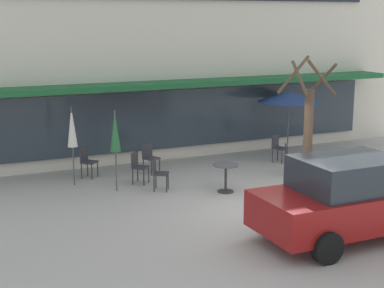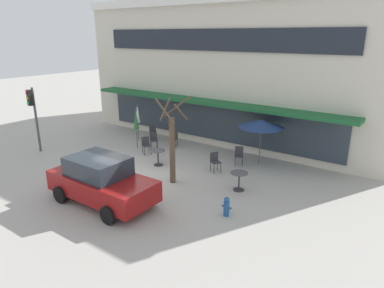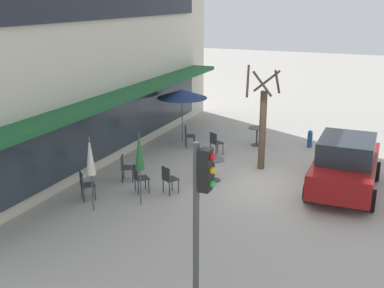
{
  "view_description": "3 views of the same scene",
  "coord_description": "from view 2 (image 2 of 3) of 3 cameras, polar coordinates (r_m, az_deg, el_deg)",
  "views": [
    {
      "loc": [
        -7.39,
        -11.54,
        4.56
      ],
      "look_at": [
        -0.63,
        3.31,
        1.07
      ],
      "focal_mm": 55.0,
      "sensor_mm": 36.0,
      "label": 1
    },
    {
      "loc": [
        9.88,
        -9.6,
        5.95
      ],
      "look_at": [
        0.72,
        3.24,
        0.9
      ],
      "focal_mm": 32.0,
      "sensor_mm": 36.0,
      "label": 2
    },
    {
      "loc": [
        -14.34,
        -3.34,
        5.87
      ],
      "look_at": [
        0.08,
        2.82,
        1.06
      ],
      "focal_mm": 45.0,
      "sensor_mm": 36.0,
      "label": 3
    }
  ],
  "objects": [
    {
      "name": "cafe_chair_2",
      "position": [
        18.7,
        -6.41,
        0.79
      ],
      "size": [
        0.57,
        0.57,
        0.89
      ],
      "color": "#333338",
      "rests_on": "ground"
    },
    {
      "name": "cafe_chair_0",
      "position": [
        20.3,
        -6.56,
        2.15
      ],
      "size": [
        0.57,
        0.57,
        0.89
      ],
      "color": "#333338",
      "rests_on": "ground"
    },
    {
      "name": "ground_plane",
      "position": [
        15.01,
        -9.52,
        -5.85
      ],
      "size": [
        80.0,
        80.0,
        0.0
      ],
      "primitive_type": "plane",
      "color": "#ADA8A0"
    },
    {
      "name": "patio_umbrella_green_folded",
      "position": [
        16.17,
        11.46,
        3.35
      ],
      "size": [
        2.1,
        2.1,
        2.2
      ],
      "color": "#4C4C51",
      "rests_on": "ground"
    },
    {
      "name": "building_facade",
      "position": [
        22.01,
        8.89,
        12.36
      ],
      "size": [
        18.11,
        9.1,
        7.91
      ],
      "color": "beige",
      "rests_on": "ground"
    },
    {
      "name": "fire_hydrant",
      "position": [
        11.93,
        5.77,
        -10.31
      ],
      "size": [
        0.36,
        0.2,
        0.71
      ],
      "color": "#1E4C8C",
      "rests_on": "ground"
    },
    {
      "name": "traffic_light_pole",
      "position": [
        19.45,
        -24.97,
        5.28
      ],
      "size": [
        0.26,
        0.44,
        3.4
      ],
      "color": "#47474C",
      "rests_on": "ground"
    },
    {
      "name": "cafe_chair_4",
      "position": [
        16.39,
        7.83,
        -1.73
      ],
      "size": [
        0.54,
        0.54,
        0.89
      ],
      "color": "#333338",
      "rests_on": "ground"
    },
    {
      "name": "cafe_chair_1",
      "position": [
        15.5,
        3.86,
        -2.76
      ],
      "size": [
        0.55,
        0.55,
        0.89
      ],
      "color": "#333338",
      "rests_on": "ground"
    },
    {
      "name": "parked_sedan",
      "position": [
        12.97,
        -14.88,
        -5.89
      ],
      "size": [
        4.21,
        2.03,
        1.76
      ],
      "color": "maroon",
      "rests_on": "ground"
    },
    {
      "name": "street_tree",
      "position": [
        14.0,
        -3.31,
        -0.05
      ],
      "size": [
        1.24,
        1.23,
        3.61
      ],
      "color": "brown",
      "rests_on": "ground"
    },
    {
      "name": "cafe_table_near_wall",
      "position": [
        16.27,
        -5.68,
        -1.83
      ],
      "size": [
        0.7,
        0.7,
        0.76
      ],
      "color": "#333338",
      "rests_on": "ground"
    },
    {
      "name": "patio_umbrella_corner_open",
      "position": [
        18.6,
        -9.32,
        4.1
      ],
      "size": [
        0.28,
        0.28,
        2.2
      ],
      "color": "#4C4C51",
      "rests_on": "ground"
    },
    {
      "name": "cafe_table_streetside",
      "position": [
        13.76,
        7.86,
        -5.68
      ],
      "size": [
        0.7,
        0.7,
        0.76
      ],
      "color": "#333338",
      "rests_on": "ground"
    },
    {
      "name": "patio_umbrella_cream_folded",
      "position": [
        19.95,
        -9.06,
        5.04
      ],
      "size": [
        0.28,
        0.28,
        2.2
      ],
      "color": "#4C4C51",
      "rests_on": "ground"
    },
    {
      "name": "cafe_chair_3",
      "position": [
        17.91,
        -7.66,
        -0.03
      ],
      "size": [
        0.54,
        0.54,
        0.89
      ],
      "color": "#333338",
      "rests_on": "ground"
    },
    {
      "name": "cafe_chair_5",
      "position": [
        18.93,
        -3.04,
        1.09
      ],
      "size": [
        0.53,
        0.53,
        0.89
      ],
      "color": "#333338",
      "rests_on": "ground"
    }
  ]
}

